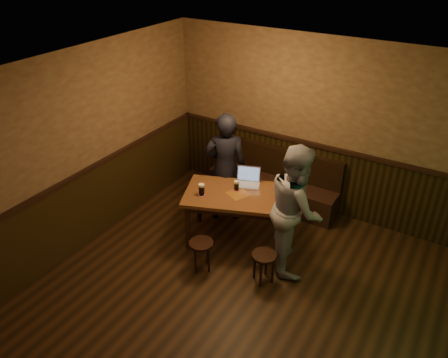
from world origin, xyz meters
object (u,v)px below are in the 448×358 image
person_suit (225,168)px  stool_left (201,248)px  pub_table (238,200)px  pint_left (202,190)px  stool_right (264,260)px  bench (273,186)px  pint_mid (236,186)px  person_grey (296,208)px  pint_right (278,194)px  laptop (248,180)px

person_suit → stool_left: bearing=73.4°
pub_table → pint_left: 0.55m
stool_right → pub_table: bearing=141.0°
person_suit → pub_table: bearing=104.2°
bench → person_suit: size_ratio=1.24×
pint_mid → person_suit: (-0.40, 0.35, 0.01)m
bench → pint_mid: bearing=-93.4°
stool_left → stool_right: bearing=14.8°
stool_left → person_grey: person_grey is taller
pint_left → pint_right: 1.07m
laptop → person_suit: 0.47m
pub_table → person_suit: size_ratio=0.96×
stool_right → person_suit: bearing=139.7°
pub_table → person_suit: person_suit is taller
stool_right → person_suit: 1.67m
stool_right → pint_mid: size_ratio=2.93×
pint_right → laptop: 0.58m
bench → pint_right: size_ratio=14.72×
pint_left → person_grey: 1.34m
bench → person_grey: person_grey is taller
stool_right → pint_mid: 1.17m
stool_right → person_grey: size_ratio=0.24×
pint_right → person_suit: person_suit is taller
bench → stool_right: 1.96m
bench → pub_table: bearing=-90.0°
bench → pub_table: 1.28m
bench → pint_right: bearing=-62.6°
pub_table → person_grey: (0.90, -0.06, 0.20)m
stool_left → pub_table: bearing=83.5°
person_grey → pint_right: bearing=26.9°
bench → pint_right: (0.54, -1.04, 0.57)m
pub_table → pint_left: bearing=-166.1°
pub_table → person_grey: size_ratio=0.95×
bench → person_grey: 1.67m
pub_table → pint_right: (0.54, 0.17, 0.18)m
pint_right → laptop: laptop is taller
stool_right → laptop: (-0.75, 0.92, 0.52)m
stool_right → pint_right: 0.95m
stool_left → laptop: 1.25m
pint_left → person_grey: (1.32, 0.23, 0.01)m
stool_left → pint_left: size_ratio=2.52×
pub_table → person_grey: person_grey is taller
person_suit → person_grey: size_ratio=0.99×
laptop → bench: bearing=69.1°
pub_table → pint_right: pint_right is taller
pint_right → person_suit: bearing=166.0°
laptop → stool_right: bearing=-70.6°
pint_mid → pint_right: (0.61, 0.10, -0.00)m
pint_mid → pub_table: bearing=-48.0°
person_suit → person_grey: (1.37, -0.49, 0.01)m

